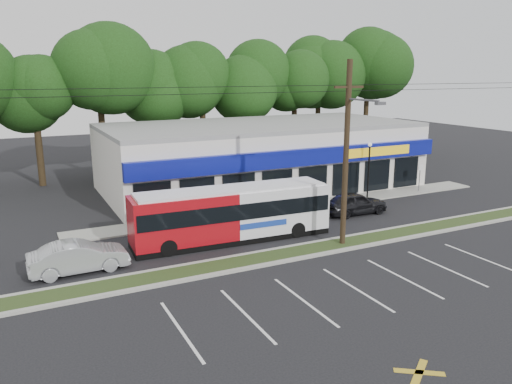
{
  "coord_description": "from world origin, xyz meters",
  "views": [
    {
      "loc": [
        -13.0,
        -20.32,
        9.36
      ],
      "look_at": [
        -0.36,
        5.0,
        2.53
      ],
      "focal_mm": 35.0,
      "sensor_mm": 36.0,
      "label": 1
    }
  ],
  "objects": [
    {
      "name": "grass_strip",
      "position": [
        0.0,
        1.0,
        0.06
      ],
      "size": [
        40.0,
        1.6,
        0.12
      ],
      "primitive_type": "cube",
      "color": "#253214",
      "rests_on": "ground"
    },
    {
      "name": "car_dark",
      "position": [
        7.45,
        5.73,
        0.76
      ],
      "size": [
        4.51,
        1.92,
        1.52
      ],
      "primitive_type": "imported",
      "rotation": [
        0.0,
        0.0,
        1.54
      ],
      "color": "black",
      "rests_on": "ground"
    },
    {
      "name": "pedestrian_b",
      "position": [
        2.07,
        8.5,
        0.76
      ],
      "size": [
        0.83,
        0.7,
        1.52
      ],
      "primitive_type": "imported",
      "rotation": [
        0.0,
        0.0,
        2.95
      ],
      "color": "silver",
      "rests_on": "ground"
    },
    {
      "name": "curb_south",
      "position": [
        0.0,
        0.15,
        0.07
      ],
      "size": [
        40.0,
        0.25,
        0.14
      ],
      "primitive_type": "cube",
      "color": "#9E9E93",
      "rests_on": "ground"
    },
    {
      "name": "sidewalk",
      "position": [
        5.0,
        9.0,
        0.05
      ],
      "size": [
        32.0,
        2.2,
        0.1
      ],
      "primitive_type": "cube",
      "color": "#9E9E93",
      "rests_on": "ground"
    },
    {
      "name": "tree_line",
      "position": [
        4.0,
        26.0,
        8.42
      ],
      "size": [
        46.76,
        6.76,
        11.83
      ],
      "color": "black",
      "rests_on": "ground"
    },
    {
      "name": "curb_north",
      "position": [
        0.0,
        1.85,
        0.07
      ],
      "size": [
        40.0,
        0.25,
        0.14
      ],
      "primitive_type": "cube",
      "color": "#9E9E93",
      "rests_on": "ground"
    },
    {
      "name": "sign_post",
      "position": [
        16.0,
        8.57,
        1.56
      ],
      "size": [
        0.45,
        0.1,
        2.23
      ],
      "color": "#59595E",
      "rests_on": "ground"
    },
    {
      "name": "metrobus",
      "position": [
        -2.11,
        4.5,
        1.62
      ],
      "size": [
        11.5,
        2.95,
        3.07
      ],
      "rotation": [
        0.0,
        0.0,
        -0.05
      ],
      "color": "#A30C14",
      "rests_on": "ground"
    },
    {
      "name": "lamp_post",
      "position": [
        11.0,
        8.8,
        2.67
      ],
      "size": [
        0.3,
        0.3,
        4.25
      ],
      "color": "black",
      "rests_on": "ground"
    },
    {
      "name": "pedestrian_a",
      "position": [
        2.0,
        7.43,
        0.96
      ],
      "size": [
        0.8,
        0.63,
        1.91
      ],
      "primitive_type": "imported",
      "rotation": [
        0.0,
        0.0,
        3.42
      ],
      "color": "silver",
      "rests_on": "ground"
    },
    {
      "name": "strip_mall",
      "position": [
        5.5,
        15.91,
        2.65
      ],
      "size": [
        25.0,
        12.55,
        5.3
      ],
      "color": "silver",
      "rests_on": "ground"
    },
    {
      "name": "ground",
      "position": [
        0.0,
        0.0,
        0.0
      ],
      "size": [
        120.0,
        120.0,
        0.0
      ],
      "primitive_type": "plane",
      "color": "black",
      "rests_on": "ground"
    },
    {
      "name": "utility_pole",
      "position": [
        2.83,
        0.93,
        5.41
      ],
      "size": [
        50.0,
        2.77,
        10.0
      ],
      "color": "black",
      "rests_on": "ground"
    },
    {
      "name": "car_silver",
      "position": [
        -10.58,
        3.5,
        0.76
      ],
      "size": [
        4.63,
        1.7,
        1.51
      ],
      "primitive_type": "imported",
      "rotation": [
        0.0,
        0.0,
        1.59
      ],
      "color": "#A4A8AC",
      "rests_on": "ground"
    }
  ]
}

